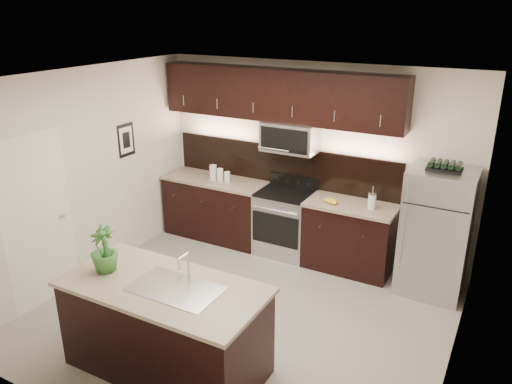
# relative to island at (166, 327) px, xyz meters

# --- Properties ---
(ground) EXTENTS (4.50, 4.50, 0.00)m
(ground) POSITION_rel_island_xyz_m (0.19, 1.11, -0.47)
(ground) COLOR gray
(ground) RESTS_ON ground
(room_walls) EXTENTS (4.52, 4.02, 2.71)m
(room_walls) POSITION_rel_island_xyz_m (0.08, 1.07, 1.22)
(room_walls) COLOR beige
(room_walls) RESTS_ON ground
(counter_run) EXTENTS (3.51, 0.65, 0.94)m
(counter_run) POSITION_rel_island_xyz_m (-0.27, 2.80, -0.00)
(counter_run) COLOR black
(counter_run) RESTS_ON ground
(upper_fixtures) EXTENTS (3.49, 0.40, 1.66)m
(upper_fixtures) POSITION_rel_island_xyz_m (-0.24, 2.94, 1.67)
(upper_fixtures) COLOR black
(upper_fixtures) RESTS_ON counter_run
(island) EXTENTS (1.96, 0.96, 0.94)m
(island) POSITION_rel_island_xyz_m (0.00, 0.00, 0.00)
(island) COLOR black
(island) RESTS_ON ground
(sink_faucet) EXTENTS (0.84, 0.50, 0.28)m
(sink_faucet) POSITION_rel_island_xyz_m (0.15, 0.01, 0.48)
(sink_faucet) COLOR silver
(sink_faucet) RESTS_ON island
(refrigerator) EXTENTS (0.77, 0.69, 1.59)m
(refrigerator) POSITION_rel_island_xyz_m (1.99, 2.74, 0.33)
(refrigerator) COLOR #B2B2B7
(refrigerator) RESTS_ON ground
(wine_rack) EXTENTS (0.39, 0.24, 0.10)m
(wine_rack) POSITION_rel_island_xyz_m (1.99, 2.74, 1.17)
(wine_rack) COLOR black
(wine_rack) RESTS_ON refrigerator
(plant) EXTENTS (0.28, 0.28, 0.47)m
(plant) POSITION_rel_island_xyz_m (-0.65, -0.05, 0.70)
(plant) COLOR #2C5E25
(plant) RESTS_ON island
(canisters) EXTENTS (0.34, 0.10, 0.23)m
(canisters) POSITION_rel_island_xyz_m (-1.14, 2.75, 0.57)
(canisters) COLOR silver
(canisters) RESTS_ON counter_run
(french_press) EXTENTS (0.10, 0.10, 0.30)m
(french_press) POSITION_rel_island_xyz_m (1.18, 2.75, 0.58)
(french_press) COLOR silver
(french_press) RESTS_ON counter_run
(bananas) EXTENTS (0.24, 0.22, 0.06)m
(bananas) POSITION_rel_island_xyz_m (0.61, 2.72, 0.50)
(bananas) COLOR gold
(bananas) RESTS_ON counter_run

